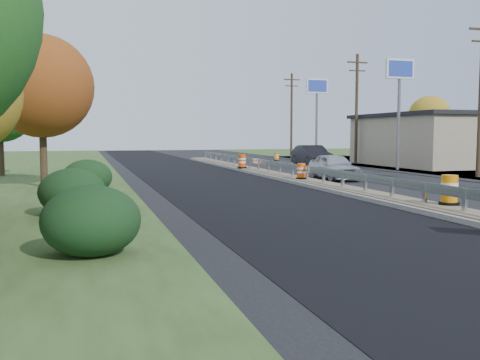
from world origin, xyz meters
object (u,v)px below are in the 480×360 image
object	(u,v)px
barrel_median_far	(242,162)
car_dark_mid	(312,156)
car_silver	(334,167)
barrel_median_near	(449,190)
barrel_shoulder_far	(277,157)
barrel_median_mid	(301,171)

from	to	relation	value
barrel_median_far	car_dark_mid	size ratio (longest dim) A/B	0.18
barrel_median_far	car_silver	size ratio (longest dim) A/B	0.21
car_dark_mid	barrel_median_near	bearing A→B (deg)	-100.63
barrel_median_near	car_dark_mid	distance (m)	24.88
barrel_shoulder_far	barrel_median_mid	bearing A→B (deg)	-107.15
car_silver	car_dark_mid	size ratio (longest dim) A/B	0.84
car_silver	barrel_shoulder_far	bearing A→B (deg)	80.55
barrel_median_far	barrel_median_near	bearing A→B (deg)	-86.94
barrel_median_near	car_dark_mid	world-z (taller)	car_dark_mid
barrel_median_near	barrel_median_mid	distance (m)	11.05
barrel_median_mid	barrel_median_near	bearing A→B (deg)	-86.49
barrel_median_far	barrel_shoulder_far	world-z (taller)	barrel_median_far
barrel_median_far	barrel_shoulder_far	distance (m)	15.52
car_silver	car_dark_mid	distance (m)	12.22
barrel_median_mid	car_dark_mid	xyz separation A→B (m)	(6.45, 13.17, 0.23)
barrel_median_near	barrel_median_far	world-z (taller)	barrel_median_near
barrel_median_near	barrel_median_far	distance (m)	20.61
barrel_median_near	car_dark_mid	xyz separation A→B (m)	(5.77, 24.20, 0.15)
barrel_median_mid	barrel_shoulder_far	xyz separation A→B (m)	(7.13, 23.10, -0.23)
barrel_median_far	barrel_shoulder_far	bearing A→B (deg)	60.88
barrel_median_far	car_silver	xyz separation A→B (m)	(3.08, -7.99, 0.07)
car_silver	barrel_median_mid	bearing A→B (deg)	-147.52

